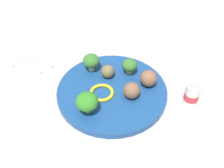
# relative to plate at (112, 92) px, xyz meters

# --- Properties ---
(ground_plane) EXTENTS (4.00, 4.00, 0.00)m
(ground_plane) POSITION_rel_plate_xyz_m (0.00, 0.00, -0.01)
(ground_plane) COLOR #B2B2AD
(plate) EXTENTS (0.28, 0.28, 0.02)m
(plate) POSITION_rel_plate_xyz_m (0.00, 0.00, 0.00)
(plate) COLOR navy
(plate) RESTS_ON ground_plane
(broccoli_floret_mid_left) EXTENTS (0.05, 0.05, 0.06)m
(broccoli_floret_mid_left) POSITION_rel_plate_xyz_m (0.02, 0.09, 0.04)
(broccoli_floret_mid_left) COLOR #9CCF70
(broccoli_floret_mid_left) RESTS_ON plate
(broccoli_floret_front_right) EXTENTS (0.04, 0.04, 0.04)m
(broccoli_floret_front_right) POSITION_rel_plate_xyz_m (-0.01, -0.08, 0.03)
(broccoli_floret_front_right) COLOR #ABC36C
(broccoli_floret_front_right) RESTS_ON plate
(broccoli_floret_back_right) EXTENTS (0.04, 0.04, 0.05)m
(broccoli_floret_back_right) POSITION_rel_plate_xyz_m (0.08, -0.04, 0.04)
(broccoli_floret_back_right) COLOR #A3CA73
(broccoli_floret_back_right) RESTS_ON plate
(meatball_near_rim) EXTENTS (0.04, 0.04, 0.04)m
(meatball_near_rim) POSITION_rel_plate_xyz_m (-0.05, -0.00, 0.03)
(meatball_near_rim) COLOR brown
(meatball_near_rim) RESTS_ON plate
(meatball_front_right) EXTENTS (0.04, 0.04, 0.04)m
(meatball_front_right) POSITION_rel_plate_xyz_m (0.03, -0.04, 0.03)
(meatball_front_right) COLOR brown
(meatball_front_right) RESTS_ON plate
(meatball_far_rim) EXTENTS (0.04, 0.04, 0.04)m
(meatball_far_rim) POSITION_rel_plate_xyz_m (-0.07, -0.06, 0.03)
(meatball_far_rim) COLOR brown
(meatball_far_rim) RESTS_ON plate
(pepper_ring_far_rim) EXTENTS (0.07, 0.07, 0.01)m
(pepper_ring_far_rim) POSITION_rel_plate_xyz_m (0.02, 0.02, 0.01)
(pepper_ring_far_rim) COLOR yellow
(pepper_ring_far_rim) RESTS_ON plate
(napkin) EXTENTS (0.17, 0.12, 0.01)m
(napkin) POSITION_rel_plate_xyz_m (0.27, 0.00, -0.01)
(napkin) COLOR white
(napkin) RESTS_ON ground_plane
(fork) EXTENTS (0.12, 0.02, 0.01)m
(fork) POSITION_rel_plate_xyz_m (0.27, 0.02, -0.00)
(fork) COLOR silver
(fork) RESTS_ON napkin
(knife) EXTENTS (0.15, 0.02, 0.01)m
(knife) POSITION_rel_plate_xyz_m (0.27, -0.01, -0.00)
(knife) COLOR silver
(knife) RESTS_ON napkin
(yogurt_bottle) EXTENTS (0.04, 0.04, 0.07)m
(yogurt_bottle) POSITION_rel_plate_xyz_m (-0.19, -0.05, 0.03)
(yogurt_bottle) COLOR white
(yogurt_bottle) RESTS_ON ground_plane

